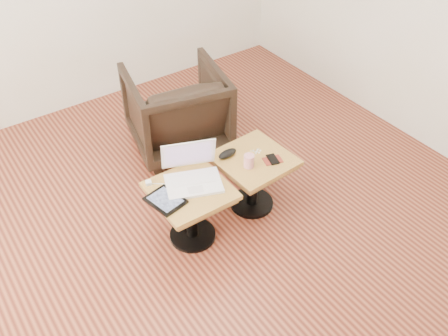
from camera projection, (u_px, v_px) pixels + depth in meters
room_shell at (194, 77)px, 2.52m from camera, size 4.52×4.52×2.71m
side_table_left at (191, 202)px, 3.29m from camera, size 0.49×0.49×0.45m
side_table_right at (253, 170)px, 3.54m from camera, size 0.52×0.52×0.45m
laptop at (192, 174)px, 3.26m from camera, size 0.45×0.43×0.25m
tablet at (165, 200)px, 3.12m from camera, size 0.23×0.27×0.02m
charging_adapter at (149, 183)px, 3.25m from camera, size 0.05×0.05×0.02m
glasses_case at (227, 154)px, 3.46m from camera, size 0.16×0.08×0.05m
striped_cup at (249, 161)px, 3.37m from camera, size 0.09×0.09×0.09m
earbuds_tangle at (257, 151)px, 3.51m from camera, size 0.07×0.05×0.01m
phone_on_sleeve at (273, 160)px, 3.44m from camera, size 0.15×0.12×0.02m
armchair at (177, 109)px, 4.11m from camera, size 0.90×0.91×0.70m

